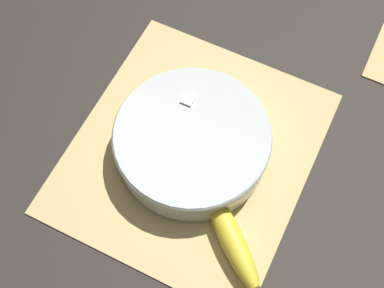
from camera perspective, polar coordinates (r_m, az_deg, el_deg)
The scene contains 4 objects.
ground_plane at distance 0.93m, azimuth 0.00°, elevation -0.86°, with size 6.00×6.00×0.00m, color #2D2823.
bamboo_mat_center at distance 0.93m, azimuth 0.00°, elevation -0.78°, with size 0.45×0.40×0.01m.
fruit_salad_bowl at distance 0.89m, azimuth 0.00°, elevation 0.32°, with size 0.26×0.26×0.07m.
whole_banana at distance 0.85m, azimuth 4.31°, elevation -10.19°, with size 0.15×0.16×0.04m.
Camera 1 is at (-0.36, -0.17, 0.84)m, focal length 50.00 mm.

